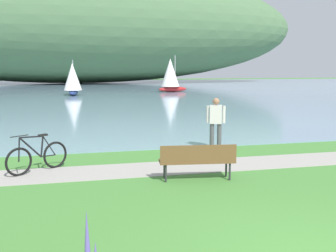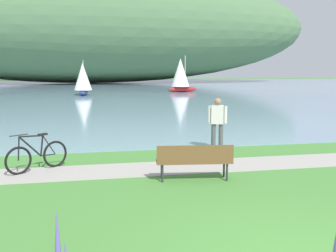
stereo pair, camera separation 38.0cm
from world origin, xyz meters
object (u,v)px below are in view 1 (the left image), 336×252
at_px(bicycle_leaning_near_bench, 37,157).
at_px(person_at_shoreline, 216,121).
at_px(sailboat_nearest_to_shore, 171,75).
at_px(park_bench_near_camera, 197,159).
at_px(sailboat_toward_hillside, 73,79).

xyz_separation_m(bicycle_leaning_near_bench, person_at_shoreline, (5.40, 1.51, 0.58)).
bearing_deg(sailboat_nearest_to_shore, park_bench_near_camera, -102.87).
height_order(park_bench_near_camera, sailboat_nearest_to_shore, sailboat_nearest_to_shore).
height_order(bicycle_leaning_near_bench, person_at_shoreline, person_at_shoreline).
distance_m(person_at_shoreline, sailboat_nearest_to_shore, 32.31).
relative_size(park_bench_near_camera, sailboat_nearest_to_shore, 0.45).
xyz_separation_m(sailboat_nearest_to_shore, sailboat_toward_hillside, (-10.77, -3.62, -0.30)).
bearing_deg(sailboat_nearest_to_shore, bicycle_leaning_near_bench, -109.46).
bearing_deg(sailboat_nearest_to_shore, person_at_shoreline, -101.30).
relative_size(person_at_shoreline, sailboat_nearest_to_shore, 0.42).
bearing_deg(park_bench_near_camera, person_at_shoreline, 62.92).
height_order(person_at_shoreline, sailboat_toward_hillside, sailboat_toward_hillside).
relative_size(bicycle_leaning_near_bench, person_at_shoreline, 0.85).
distance_m(bicycle_leaning_near_bench, person_at_shoreline, 5.63).
relative_size(person_at_shoreline, sailboat_toward_hillside, 0.49).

